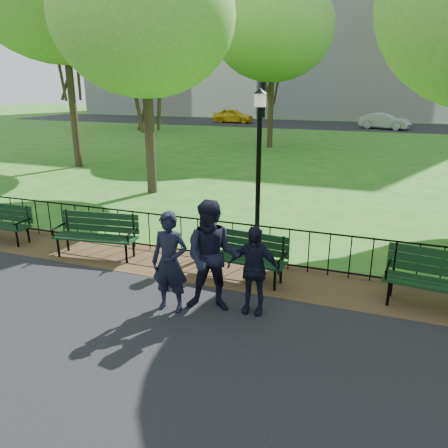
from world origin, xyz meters
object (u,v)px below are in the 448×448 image
(park_bench_main, at_px, (222,246))
(person_mid, at_px, (212,257))
(person_right, at_px, (253,270))
(person_left, at_px, (170,262))
(tree_near_w, at_px, (144,17))
(park_bench_right_a, at_px, (446,276))
(lamppost, at_px, (259,160))
(park_bench_left_a, at_px, (97,230))
(park_bench_left_b, at_px, (0,218))
(tree_far_c, at_px, (273,28))
(taxi, at_px, (233,116))
(tree_far_w, at_px, (144,41))
(sedan_silver, at_px, (385,121))

(park_bench_main, distance_m, person_mid, 1.37)
(person_right, bearing_deg, park_bench_main, 127.25)
(person_left, bearing_deg, tree_near_w, 117.29)
(park_bench_right_a, height_order, person_mid, person_mid)
(lamppost, distance_m, person_mid, 3.92)
(lamppost, xyz_separation_m, person_left, (-0.32, -4.03, -1.07))
(lamppost, xyz_separation_m, tree_near_w, (-4.74, 3.21, 3.67))
(person_right, bearing_deg, park_bench_left_a, 159.68)
(park_bench_main, relative_size, person_left, 1.15)
(park_bench_left_b, xyz_separation_m, lamppost, (5.73, 2.39, 1.38))
(park_bench_left_b, relative_size, lamppost, 0.48)
(lamppost, distance_m, tree_far_c, 16.68)
(park_bench_left_a, distance_m, taxi, 34.07)
(park_bench_main, bearing_deg, tree_far_c, 107.11)
(person_mid, bearing_deg, lamppost, 82.07)
(person_mid, relative_size, taxi, 0.49)
(park_bench_main, bearing_deg, taxi, 114.17)
(tree_far_w, bearing_deg, tree_near_w, -59.86)
(park_bench_left_a, relative_size, park_bench_left_b, 1.11)
(park_bench_main, distance_m, sedan_silver, 31.76)
(park_bench_left_a, bearing_deg, tree_far_c, 84.81)
(tree_far_w, bearing_deg, person_right, -56.99)
(sedan_silver, bearing_deg, person_mid, -165.60)
(lamppost, relative_size, tree_far_c, 0.38)
(park_bench_left_a, bearing_deg, tree_far_w, 109.66)
(park_bench_left_b, bearing_deg, person_right, -10.39)
(lamppost, bearing_deg, tree_far_c, 103.59)
(park_bench_left_a, relative_size, tree_near_w, 0.23)
(tree_near_w, relative_size, person_right, 5.39)
(lamppost, xyz_separation_m, tree_far_c, (-3.77, 15.58, 4.60))
(person_left, relative_size, person_right, 1.14)
(park_bench_left_a, xyz_separation_m, tree_far_w, (-12.58, 24.18, 6.13))
(park_bench_left_a, bearing_deg, sedan_silver, 72.50)
(park_bench_left_a, bearing_deg, person_left, -39.49)
(tree_near_w, bearing_deg, taxi, 103.45)
(person_mid, xyz_separation_m, taxi, (-11.62, 34.40, -0.28))
(tree_near_w, bearing_deg, person_right, -50.07)
(park_bench_left_a, height_order, park_bench_right_a, park_bench_right_a)
(sedan_silver, bearing_deg, person_right, -164.49)
(lamppost, relative_size, person_left, 2.08)
(person_left, bearing_deg, sedan_silver, 81.11)
(tree_far_c, xyz_separation_m, taxi, (-7.53, 15.03, -5.86))
(tree_near_w, bearing_deg, park_bench_left_b, -99.98)
(tree_far_w, bearing_deg, sedan_silver, 22.42)
(park_bench_left_b, distance_m, person_right, 6.82)
(person_mid, bearing_deg, tree_near_w, 113.08)
(park_bench_right_a, xyz_separation_m, sedan_silver, (-1.51, 31.61, 0.05))
(sedan_silver, bearing_deg, park_bench_left_a, -171.60)
(tree_far_w, bearing_deg, park_bench_main, -57.37)
(tree_near_w, relative_size, sedan_silver, 2.01)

